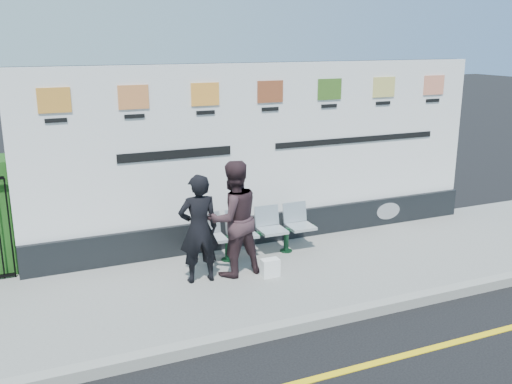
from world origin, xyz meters
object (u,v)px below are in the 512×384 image
billboard (268,166)px  woman_right (233,219)px  bench (257,243)px  woman_left (199,229)px

billboard → woman_right: bearing=-133.1°
bench → woman_left: 1.41m
woman_right → billboard: bearing=-140.2°
billboard → bench: (-0.46, -0.62, -1.09)m
bench → billboard: bearing=54.8°
billboard → woman_left: billboard is taller
woman_right → bench: bearing=-146.6°
billboard → woman_left: bearing=-143.5°
billboard → woman_right: size_ratio=4.67×
billboard → bench: billboard is taller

